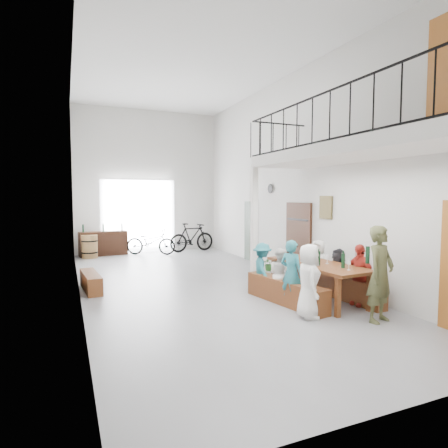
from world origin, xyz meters
name	(u,v)px	position (x,y,z in m)	size (l,w,h in m)	color
floor	(199,284)	(0.00, 0.00, 0.00)	(12.00, 12.00, 0.00)	slate
room_walls	(198,139)	(0.00, 0.00, 3.55)	(12.00, 12.00, 12.00)	silver
gateway_portal	(139,216)	(-0.40, 5.94, 1.40)	(2.80, 0.08, 2.80)	white
right_wall_decor	(338,215)	(2.70, -1.87, 1.74)	(0.07, 8.28, 5.07)	brown
balcony	(354,153)	(1.98, -3.13, 2.96)	(1.52, 5.62, 4.00)	white
tasting_table	(318,267)	(1.76, -2.39, 0.71)	(1.11, 2.37, 0.79)	brown
bench_inner	(285,292)	(1.04, -2.32, 0.24)	(0.34, 2.11, 0.48)	brown
bench_wall	(342,287)	(2.36, -2.44, 0.25)	(0.28, 2.14, 0.49)	brown
tableware	(324,257)	(1.81, -2.55, 0.93)	(0.44, 1.26, 0.35)	black
side_bench	(91,282)	(-2.50, 0.37, 0.20)	(0.31, 1.43, 0.40)	brown
oak_barrel	(90,247)	(-2.25, 5.23, 0.41)	(0.55, 0.55, 0.81)	olive
serving_counter	(103,243)	(-1.75, 5.65, 0.44)	(1.68, 0.47, 0.89)	#371B0F
counter_bottles	(103,228)	(-1.75, 5.64, 1.03)	(1.43, 0.22, 0.28)	black
guest_left_a	(309,281)	(0.95, -3.21, 0.66)	(0.65, 0.42, 1.32)	white
guest_left_b	(291,274)	(1.03, -2.55, 0.66)	(0.48, 0.32, 1.32)	#246E78
guest_left_c	(280,274)	(1.07, -2.07, 0.55)	(0.53, 0.42, 1.10)	white
guest_left_d	(262,269)	(0.95, -1.51, 0.57)	(0.74, 0.43, 1.15)	#246E78
guest_right_a	(359,275)	(2.32, -2.97, 0.61)	(0.72, 0.30, 1.23)	#AE271D
guest_right_b	(338,273)	(2.36, -2.31, 0.53)	(0.98, 0.31, 1.05)	black
guest_right_c	(318,265)	(2.34, -1.64, 0.58)	(0.57, 0.37, 1.16)	white
host_standing	(380,274)	(1.96, -3.86, 0.83)	(0.61, 0.40, 1.66)	#464929
potted_plant	(269,264)	(2.45, 0.80, 0.20)	(0.36, 0.32, 0.40)	#22511E
bicycle_near	(151,242)	(-0.11, 5.15, 0.48)	(0.64, 1.85, 0.97)	black
bicycle_far	(192,237)	(1.55, 5.32, 0.56)	(0.53, 1.88, 1.13)	black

